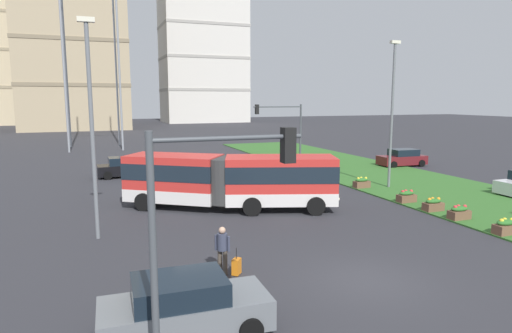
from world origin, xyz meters
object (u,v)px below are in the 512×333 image
Objects in this scene: pedestrian_crossing at (222,247)px; streetlight_median at (392,109)px; rolling_suitcase at (236,266)px; traffic_light_far_right at (285,125)px; apartment_tower_westcentre at (70,1)px; apartment_tower_centre at (203,44)px; streetlight_left at (92,121)px; car_maroon_sedan at (402,158)px; car_black_sedan at (126,167)px; flower_planter_2 at (433,204)px; traffic_light_near_left at (206,209)px; flower_planter_4 at (362,183)px; flower_planter_0 at (506,226)px; car_grey_wagon at (184,307)px; articulated_bus at (230,180)px; flower_planter_3 at (406,196)px; flower_planter_1 at (459,212)px.

streetlight_median is at bearing 34.91° from pedestrian_crossing.
rolling_suitcase is 0.17× the size of traffic_light_far_right.
apartment_tower_westcentre is 1.24× the size of apartment_tower_centre.
streetlight_left is (-4.47, 6.10, 4.87)m from rolling_suitcase.
car_maroon_sedan is 24.48m from car_black_sedan.
flower_planter_2 is at bearing -76.25° from apartment_tower_westcentre.
traffic_light_near_left is (-0.31, -27.02, 3.05)m from car_black_sedan.
car_maroon_sedan is 4.07× the size of flower_planter_4.
car_black_sedan is 4.04× the size of flower_planter_4.
car_maroon_sedan is at bearing 63.25° from flower_planter_0.
streetlight_left is at bearing 160.43° from flower_planter_0.
pedestrian_crossing is at bearing 59.29° from car_grey_wagon.
flower_planter_2 is (12.81, 4.46, 0.11)m from rolling_suitcase.
traffic_light_far_right reaches higher than car_black_sedan.
traffic_light_far_right is 20.74m from streetlight_left.
car_grey_wagon is at bearing -120.71° from pedestrian_crossing.
car_maroon_sedan is at bearing 41.56° from car_grey_wagon.
streetlight_left is at bearing 101.82° from car_grey_wagon.
flower_planter_0 is 0.11× the size of streetlight_median.
traffic_light_far_right is at bearing 59.97° from car_grey_wagon.
car_maroon_sedan is 34.29m from traffic_light_near_left.
streetlight_left is at bearing -98.81° from car_black_sedan.
pedestrian_crossing is 22.98m from traffic_light_far_right.
flower_planter_4 is 0.12× the size of streetlight_left.
articulated_bus is 2.02× the size of traffic_light_far_right.
traffic_light_near_left is (-15.13, -11.68, 3.38)m from flower_planter_3.
flower_planter_2 is at bearing -96.94° from apartment_tower_centre.
car_maroon_sedan is at bearing 44.00° from traffic_light_near_left.
articulated_bus is at bearing -103.26° from apartment_tower_centre.
flower_planter_3 is 0.20× the size of traffic_light_near_left.
flower_planter_1 is at bearing -90.00° from flower_planter_4.
traffic_light_near_left reaches higher than car_grey_wagon.
streetlight_median is at bearing -133.64° from car_maroon_sedan.
car_maroon_sedan is at bearing 46.36° from streetlight_median.
flower_planter_2 is at bearing -90.00° from flower_planter_4.
traffic_light_far_right reaches higher than flower_planter_2.
pedestrian_crossing is at bearing -55.72° from streetlight_left.
car_grey_wagon is 4.06× the size of flower_planter_2.
car_black_sedan is 0.78× the size of traffic_light_far_right.
apartment_tower_westcentre is at bearing 104.11° from flower_planter_3.
traffic_light_near_left is (-15.13, -16.29, 3.38)m from flower_planter_4.
traffic_light_near_left reaches higher than flower_planter_2.
apartment_tower_centre reaches higher than articulated_bus.
streetlight_left is (-26.72, -12.58, 4.43)m from car_maroon_sedan.
car_black_sedan is 4.04× the size of flower_planter_1.
flower_planter_3 is at bearing -75.89° from apartment_tower_westcentre.
car_black_sedan is 26.54m from flower_planter_0.
car_grey_wagon reaches higher than flower_planter_3.
articulated_bus is 2.09× the size of traffic_light_near_left.
traffic_light_near_left is at bearing -114.74° from rolling_suitcase.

